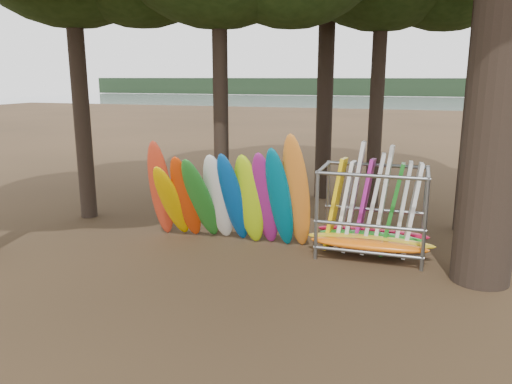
% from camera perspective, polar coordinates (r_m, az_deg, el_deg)
% --- Properties ---
extents(ground, '(120.00, 120.00, 0.00)m').
position_cam_1_polar(ground, '(11.92, -1.12, -8.21)').
color(ground, '#47331E').
rests_on(ground, ground).
extents(lake, '(160.00, 160.00, 0.00)m').
position_cam_1_polar(lake, '(70.72, 15.26, 9.09)').
color(lake, gray).
rests_on(lake, ground).
extents(far_shore, '(160.00, 4.00, 4.00)m').
position_cam_1_polar(far_shore, '(120.57, 16.67, 11.41)').
color(far_shore, black).
rests_on(far_shore, ground).
extents(kayak_row, '(4.51, 1.88, 3.18)m').
position_cam_1_polar(kayak_row, '(12.86, -3.14, -0.66)').
color(kayak_row, '#BA331B').
rests_on(kayak_row, ground).
extents(storage_rack, '(3.08, 1.57, 2.82)m').
position_cam_1_polar(storage_rack, '(12.58, 13.10, -2.55)').
color(storage_rack, slate).
rests_on(storage_rack, ground).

